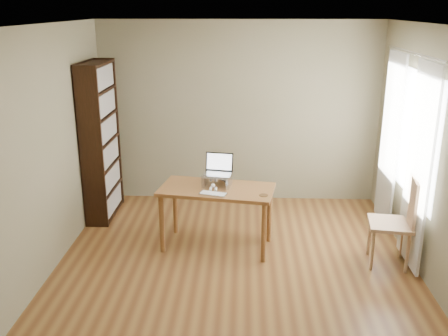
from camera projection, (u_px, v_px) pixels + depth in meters
room at (239, 158)px, 5.05m from camera, size 4.04×4.54×2.64m
bookshelf at (101, 141)px, 6.66m from camera, size 0.30×0.90×2.10m
curtains at (403, 151)px, 5.76m from camera, size 0.03×1.90×2.25m
desk at (217, 196)px, 5.84m from camera, size 1.40×0.86×0.75m
laptop_stand at (217, 179)px, 5.86m from camera, size 0.32×0.25×0.13m
laptop at (217, 169)px, 5.88m from camera, size 0.36×0.32×0.23m
keyboard at (213, 194)px, 5.60m from camera, size 0.33×0.21×0.02m
coaster at (264, 195)px, 5.58m from camera, size 0.10×0.10×0.01m
cat at (214, 179)px, 5.90m from camera, size 0.25×0.48×0.15m
chair at (398, 218)px, 5.46m from camera, size 0.51×0.51×1.02m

